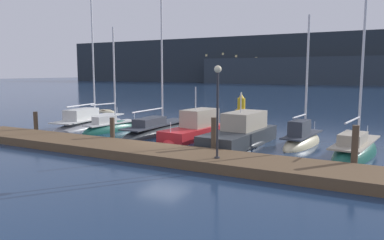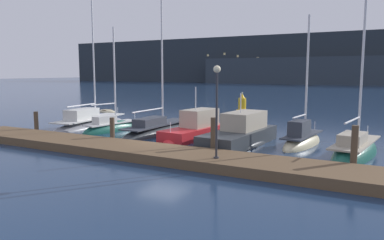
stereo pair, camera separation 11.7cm
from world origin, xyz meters
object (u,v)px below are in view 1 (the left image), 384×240
Objects in this scene: sailboat_berth_1 at (89,124)px; sailboat_berth_7 at (355,153)px; sailboat_berth_2 at (111,130)px; sailboat_berth_6 at (302,142)px; motorboat_berth_4 at (195,133)px; rowboat_adrift at (106,112)px; sailboat_berth_3 at (157,131)px; motorboat_berth_5 at (240,139)px; dock_lamppost at (218,97)px; channel_buoy at (241,104)px.

sailboat_berth_1 is 1.00× the size of sailboat_berth_7.
sailboat_berth_6 is (13.08, 1.20, 0.05)m from sailboat_berth_2.
rowboat_adrift is at bearing 149.09° from motorboat_berth_4.
sailboat_berth_7 is at bearing -3.61° from sailboat_berth_1.
sailboat_berth_3 is at bearing 174.32° from motorboat_berth_4.
sailboat_berth_2 reaches higher than motorboat_berth_4.
sailboat_berth_2 is at bearing -174.76° from sailboat_berth_6.
sailboat_berth_1 is 12.85m from motorboat_berth_5.
motorboat_berth_5 is 0.89× the size of sailboat_berth_6.
sailboat_berth_3 is 1.52× the size of sailboat_berth_6.
sailboat_berth_6 is at bearing 153.26° from sailboat_berth_7.
sailboat_berth_3 is at bearing 170.29° from motorboat_berth_5.
sailboat_berth_3 is 12.67m from sailboat_berth_7.
sailboat_berth_3 is 3.06× the size of dock_lamppost.
motorboat_berth_4 reaches higher than channel_buoy.
motorboat_berth_5 reaches higher than channel_buoy.
motorboat_berth_4 is 1.90× the size of rowboat_adrift.
sailboat_berth_3 is at bearing -1.16° from sailboat_berth_1.
sailboat_berth_7 is at bearing -26.74° from sailboat_berth_6.
channel_buoy is (-6.46, 17.33, 0.46)m from motorboat_berth_5.
sailboat_berth_6 reaches higher than motorboat_berth_4.
dock_lamppost is 25.29m from rowboat_adrift.
channel_buoy is at bearing 108.19° from dock_lamppost.
sailboat_berth_3 is 6.00× the size of channel_buoy.
sailboat_berth_2 reaches higher than channel_buoy.
sailboat_berth_7 reaches higher than sailboat_berth_6.
rowboat_adrift is (-15.36, 9.19, -0.29)m from motorboat_berth_4.
sailboat_berth_1 is at bearing 162.67° from sailboat_berth_2.
sailboat_berth_2 is at bearing -47.61° from rowboat_adrift.
channel_buoy is (-12.62, 17.29, 0.67)m from sailboat_berth_7.
sailboat_berth_2 is 13.14m from sailboat_berth_6.
motorboat_berth_5 is (3.33, -0.79, 0.02)m from motorboat_berth_4.
sailboat_berth_3 reaches higher than channel_buoy.
sailboat_berth_6 is 23.49m from rowboat_adrift.
motorboat_berth_4 is (9.46, -0.44, 0.11)m from sailboat_berth_1.
motorboat_berth_5 is 0.69× the size of sailboat_berth_7.
motorboat_berth_4 is 0.75× the size of sailboat_berth_6.
motorboat_berth_5 is (6.46, -1.11, 0.18)m from sailboat_berth_3.
sailboat_berth_6 is at bearing 5.24° from sailboat_berth_2.
motorboat_berth_5 is at bearing -13.41° from motorboat_berth_4.
motorboat_berth_5 is at bearing -154.69° from sailboat_berth_6.
motorboat_berth_5 is (9.86, -0.32, 0.20)m from sailboat_berth_2.
sailboat_berth_1 is 9.47m from motorboat_berth_4.
channel_buoy is at bearing 30.97° from rowboat_adrift.
sailboat_berth_1 is at bearing 177.34° from motorboat_berth_4.
channel_buoy is at bearing 110.45° from motorboat_berth_5.
sailboat_berth_6 is (9.68, 0.42, 0.03)m from sailboat_berth_3.
sailboat_berth_2 is 9.87m from motorboat_berth_5.
dock_lamppost reaches higher than motorboat_berth_5.
sailboat_berth_3 is at bearing 175.17° from sailboat_berth_7.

